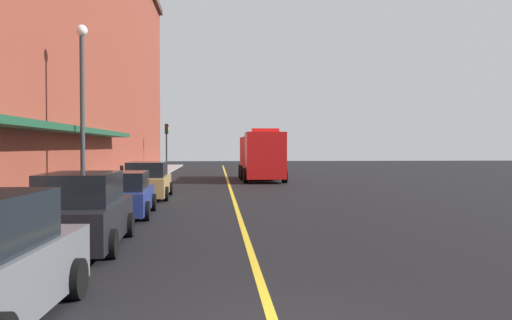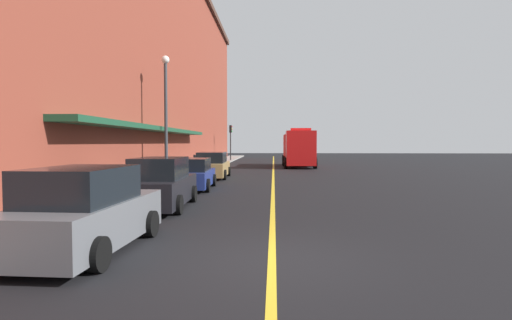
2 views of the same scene
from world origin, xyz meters
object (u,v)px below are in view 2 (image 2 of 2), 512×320
Objects in this scene: parked_car_1 at (161,185)px; parking_meter_1 at (195,161)px; parked_car_0 at (85,212)px; parked_car_3 at (212,166)px; parking_meter_0 at (162,168)px; street_lamp_left at (166,105)px; traffic_light_near at (231,136)px; parked_car_2 at (192,175)px; fire_truck at (298,149)px.

parked_car_1 is 3.37× the size of parking_meter_1.
parked_car_3 is (-0.03, 17.69, -0.04)m from parked_car_0.
parking_meter_0 is (-1.42, 10.83, 0.23)m from parked_car_0.
parked_car_0 is at bearing -81.70° from street_lamp_left.
parked_car_3 is at bearing -1.43° from parked_car_1.
parked_car_3 is 1.82m from parking_meter_1.
parked_car_3 is at bearing -86.74° from traffic_light_near.
parked_car_1 is at bearing -74.54° from parking_meter_0.
parked_car_0 is at bearing -85.68° from parking_meter_1.
parked_car_2 is 0.63× the size of street_lamp_left.
fire_truck is (6.33, 12.56, 0.91)m from parked_car_3.
parked_car_1 is 12.05m from parked_car_3.
parked_car_3 reaches higher than parking_meter_1.
parked_car_0 is 0.98× the size of parked_car_1.
fire_truck is 13.79m from parking_meter_1.
parked_car_2 is at bearing -52.07° from street_lamp_left.
street_lamp_left is at bearing -96.87° from parking_meter_1.
parked_car_2 is 6.34m from parked_car_3.
parking_meter_0 is at bearing -90.12° from traffic_light_near.
street_lamp_left is at bearing -27.54° from fire_truck.
parked_car_2 is 0.89× the size of parked_car_3.
parked_car_2 is 19.96m from fire_truck.
parked_car_1 is 3.37× the size of parking_meter_0.
traffic_light_near is (0.66, 27.23, -1.24)m from street_lamp_left.
traffic_light_near reaches higher than parked_car_1.
parking_meter_0 is 0.31× the size of traffic_light_near.
parked_car_1 is at bearing -76.08° from street_lamp_left.
street_lamp_left is 1.61× the size of traffic_light_near.
parking_meter_0 is 1.00× the size of parking_meter_1.
fire_truck is 6.21× the size of parking_meter_0.
parked_car_2 is 3.26× the size of parking_meter_1.
traffic_light_near reaches higher than parking_meter_1.
parked_car_2 is at bearing -79.80° from parking_meter_1.
parked_car_3 is 3.65× the size of parking_meter_1.
parked_car_1 is 5.71m from parked_car_2.
fire_truck is 1.19× the size of street_lamp_left.
parked_car_0 is 41.17m from traffic_light_near.
parking_meter_1 is (-1.43, 13.19, 0.23)m from parked_car_1.
parked_car_1 is at bearing -87.78° from traffic_light_near.
parked_car_0 is 1.02× the size of traffic_light_near.
fire_truck is at bearing -20.80° from parked_car_2.
traffic_light_near reaches higher than fire_truck.
parked_car_2 is 0.53× the size of fire_truck.
parked_car_2 is 1.48m from parking_meter_0.
parked_car_1 is 0.65× the size of street_lamp_left.
parked_car_1 is at bearing 2.10° from parked_car_0.
street_lamp_left is (-1.99, -3.84, 3.61)m from parked_car_3.
fire_truck is at bearing 55.92° from parking_meter_1.
street_lamp_left reaches higher than fire_truck.
parked_car_3 is 23.55m from traffic_light_near.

